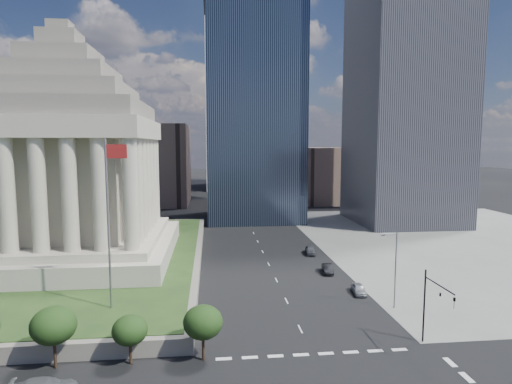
{
  "coord_description": "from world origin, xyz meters",
  "views": [
    {
      "loc": [
        -10.07,
        -26.43,
        21.19
      ],
      "look_at": [
        -4.82,
        22.98,
        15.65
      ],
      "focal_mm": 30.0,
      "sensor_mm": 36.0,
      "label": 1
    }
  ],
  "objects": [
    {
      "name": "parked_sedan_far",
      "position": [
        9.0,
        53.14,
        0.78
      ],
      "size": [
        2.41,
        4.76,
        1.56
      ],
      "primitive_type": "imported",
      "rotation": [
        0.0,
        0.0,
        -0.13
      ],
      "color": "#525459",
      "rests_on": "ground"
    },
    {
      "name": "highrise_ne",
      "position": [
        42.0,
        85.0,
        50.0
      ],
      "size": [
        26.0,
        28.0,
        100.0
      ],
      "primitive_type": "cube",
      "color": "black",
      "rests_on": "ground"
    },
    {
      "name": "ground",
      "position": [
        0.0,
        100.0,
        0.0
      ],
      "size": [
        500.0,
        500.0,
        0.0
      ],
      "primitive_type": "plane",
      "color": "black",
      "rests_on": "ground"
    },
    {
      "name": "sidewalk_ne",
      "position": [
        46.0,
        60.0,
        0.01
      ],
      "size": [
        68.0,
        90.0,
        0.03
      ],
      "primitive_type": "cube",
      "color": "slate",
      "rests_on": "ground"
    },
    {
      "name": "war_memorial",
      "position": [
        -34.0,
        48.0,
        21.4
      ],
      "size": [
        34.0,
        34.0,
        39.0
      ],
      "primitive_type": null,
      "color": "#AA9E8E",
      "rests_on": "plaza_lawn"
    },
    {
      "name": "plaza_terrace",
      "position": [
        -45.0,
        50.0,
        0.9
      ],
      "size": [
        66.0,
        70.0,
        1.8
      ],
      "primitive_type": "cube",
      "color": "slate",
      "rests_on": "ground"
    },
    {
      "name": "building_filler_ne",
      "position": [
        32.0,
        130.0,
        10.0
      ],
      "size": [
        20.0,
        30.0,
        20.0
      ],
      "primitive_type": "cube",
      "color": "brown",
      "rests_on": "ground"
    },
    {
      "name": "plaza_lawn",
      "position": [
        -45.0,
        50.0,
        1.85
      ],
      "size": [
        64.0,
        68.0,
        0.1
      ],
      "primitive_type": "cube",
      "color": "#203A17",
      "rests_on": "plaza_terrace"
    },
    {
      "name": "parked_sedan_mid",
      "position": [
        9.0,
        40.81,
        0.72
      ],
      "size": [
        2.07,
        4.51,
        1.43
      ],
      "primitive_type": "imported",
      "rotation": [
        0.0,
        0.0,
        -0.13
      ],
      "color": "black",
      "rests_on": "ground"
    },
    {
      "name": "street_lamp_north",
      "position": [
        13.33,
        25.0,
        5.66
      ],
      "size": [
        2.13,
        0.22,
        10.0
      ],
      "color": "slate",
      "rests_on": "ground"
    },
    {
      "name": "building_filler_nw",
      "position": [
        -30.0,
        130.0,
        14.0
      ],
      "size": [
        24.0,
        30.0,
        28.0
      ],
      "primitive_type": "cube",
      "color": "brown",
      "rests_on": "ground"
    },
    {
      "name": "traffic_signal_ne",
      "position": [
        12.5,
        13.7,
        5.25
      ],
      "size": [
        0.3,
        5.74,
        8.0
      ],
      "color": "black",
      "rests_on": "ground"
    },
    {
      "name": "midrise_glass",
      "position": [
        2.0,
        95.0,
        30.0
      ],
      "size": [
        26.0,
        26.0,
        60.0
      ],
      "primitive_type": "cube",
      "color": "black",
      "rests_on": "ground"
    },
    {
      "name": "flagpole",
      "position": [
        -21.83,
        24.0,
        13.11
      ],
      "size": [
        2.52,
        0.24,
        20.0
      ],
      "color": "slate",
      "rests_on": "plaza_lawn"
    },
    {
      "name": "parked_sedan_near",
      "position": [
        10.72,
        30.64,
        0.71
      ],
      "size": [
        2.2,
        4.33,
        1.41
      ],
      "primitive_type": "imported",
      "rotation": [
        0.0,
        0.0,
        -0.13
      ],
      "color": "#999DA1",
      "rests_on": "ground"
    }
  ]
}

